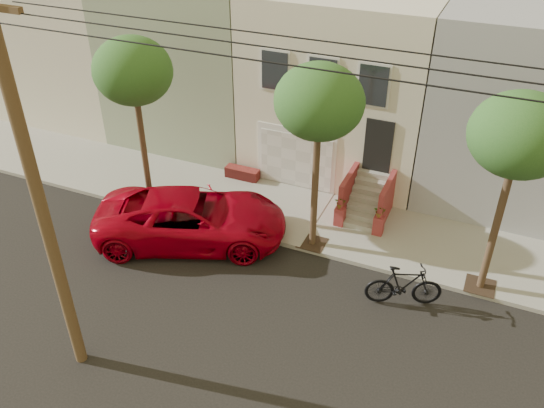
% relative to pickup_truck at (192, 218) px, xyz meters
% --- Properties ---
extents(ground, '(90.00, 90.00, 0.00)m').
position_rel_pickup_truck_xyz_m(ground, '(2.94, -2.66, -0.89)').
color(ground, black).
rests_on(ground, ground).
extents(sidewalk, '(40.00, 3.70, 0.15)m').
position_rel_pickup_truck_xyz_m(sidewalk, '(2.94, 2.69, -0.82)').
color(sidewalk, gray).
rests_on(sidewalk, ground).
extents(house_row, '(33.10, 11.70, 7.00)m').
position_rel_pickup_truck_xyz_m(house_row, '(2.94, 8.53, 2.75)').
color(house_row, beige).
rests_on(house_row, sidewalk).
extents(tree_left, '(2.70, 2.57, 6.30)m').
position_rel_pickup_truck_xyz_m(tree_left, '(-2.56, 1.24, 4.36)').
color(tree_left, '#2D2116').
rests_on(tree_left, sidewalk).
extents(tree_mid, '(2.70, 2.57, 6.30)m').
position_rel_pickup_truck_xyz_m(tree_mid, '(3.94, 1.24, 4.36)').
color(tree_mid, '#2D2116').
rests_on(tree_mid, sidewalk).
extents(tree_right, '(2.70, 2.57, 6.30)m').
position_rel_pickup_truck_xyz_m(tree_right, '(9.44, 1.24, 4.36)').
color(tree_right, '#2D2116').
rests_on(tree_right, sidewalk).
extents(pickup_truck, '(7.07, 5.15, 1.79)m').
position_rel_pickup_truck_xyz_m(pickup_truck, '(0.00, 0.00, 0.00)').
color(pickup_truck, '#9C0112').
rests_on(pickup_truck, ground).
extents(motorcycle, '(2.35, 1.41, 1.37)m').
position_rel_pickup_truck_xyz_m(motorcycle, '(7.35, -0.31, -0.21)').
color(motorcycle, black).
rests_on(motorcycle, ground).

